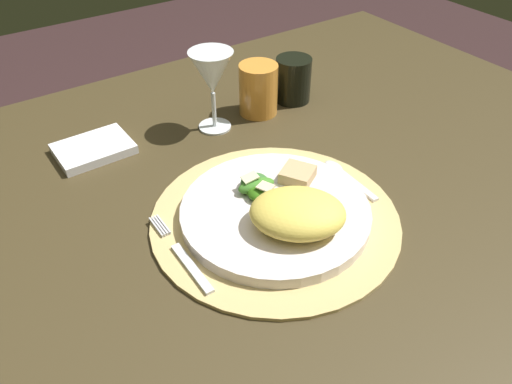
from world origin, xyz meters
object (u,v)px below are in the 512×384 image
spoon (343,174)px  napkin (94,149)px  wine_glass (212,75)px  amber_tumbler (258,89)px  dark_tumbler (293,80)px  dinner_plate (275,212)px  dining_table (256,251)px  fork (183,256)px

spoon → napkin: size_ratio=0.96×
wine_glass → amber_tumbler: (0.10, 0.00, -0.06)m
napkin → amber_tumbler: amber_tumbler is taller
napkin → dark_tumbler: 0.41m
spoon → dinner_plate: bearing=-172.1°
spoon → amber_tumbler: size_ratio=1.24×
napkin → amber_tumbler: bearing=-8.2°
wine_glass → dark_tumbler: bearing=1.3°
spoon → wine_glass: 0.29m
dark_tumbler → spoon: bearing=-110.2°
wine_glass → dining_table: bearing=-102.0°
fork → spoon: size_ratio=1.37×
amber_tumbler → napkin: bearing=171.8°
fork → wine_glass: bearing=52.2°
dining_table → dark_tumbler: (0.23, 0.20, 0.18)m
dinner_plate → dark_tumbler: 0.38m
fork → dark_tumbler: bearing=34.8°
dining_table → dinner_plate: dinner_plate is taller
dining_table → wine_glass: wine_glass is taller
amber_tumbler → dark_tumbler: 0.09m
napkin → dark_tumbler: bearing=-6.0°
fork → dark_tumbler: size_ratio=1.87×
dining_table → napkin: napkin is taller
dinner_plate → fork: size_ratio=1.66×
fork → spoon: spoon is taller
wine_glass → amber_tumbler: 0.12m
dining_table → spoon: bearing=-22.0°
wine_glass → amber_tumbler: bearing=0.7°
dinner_plate → fork: bearing=179.0°
fork → dark_tumbler: (0.40, 0.28, 0.04)m
spoon → amber_tumbler: bearing=88.1°
fork → napkin: bearing=91.2°
wine_glass → amber_tumbler: size_ratio=1.52×
fork → dining_table: bearing=23.4°
fork → wine_glass: size_ratio=1.12×
dinner_plate → dark_tumbler: size_ratio=3.12×
spoon → dark_tumbler: bearing=69.8°
napkin → amber_tumbler: (0.32, -0.05, 0.04)m
spoon → dark_tumbler: size_ratio=1.37×
napkin → fork: bearing=-88.8°
dinner_plate → napkin: (-0.16, 0.32, -0.01)m
dining_table → napkin: 0.34m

